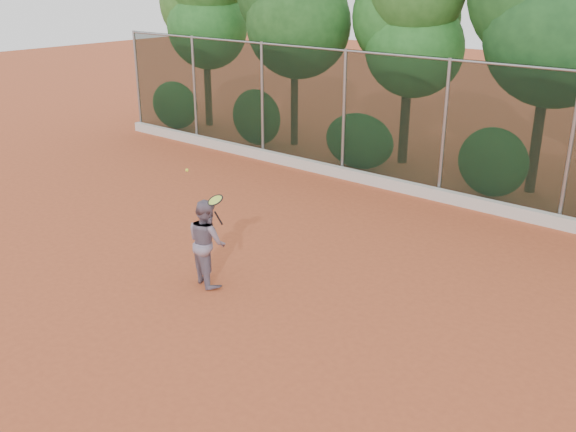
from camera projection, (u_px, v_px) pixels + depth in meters
The scene contains 7 objects.
ground at pixel (252, 297), 11.33m from camera, with size 80.00×80.00×0.00m, color #B34E2A.
concrete_curb at pixel (435, 194), 16.18m from camera, with size 24.00×0.20×0.30m, color beige.
tennis_player at pixel (207, 242), 11.61m from camera, with size 0.78×0.61×1.61m, color slate.
chainlink_fence at pixel (444, 126), 15.70m from camera, with size 24.09×0.09×3.50m.
foliage_backdrop at pixel (469, 13), 16.55m from camera, with size 23.70×3.63×7.55m.
tennis_racket at pixel (216, 202), 11.07m from camera, with size 0.35×0.34×0.57m.
tennis_ball_in_flight at pixel (187, 170), 11.99m from camera, with size 0.06×0.06×0.06m.
Camera 1 is at (6.94, -7.34, 5.37)m, focal length 40.00 mm.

